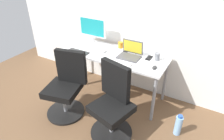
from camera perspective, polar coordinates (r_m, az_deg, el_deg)
name	(u,v)px	position (r m, az deg, el deg)	size (l,w,h in m)	color
ground_plane	(113,93)	(3.32, 0.43, -6.80)	(5.28, 5.28, 0.00)	brown
back_wall	(127,10)	(3.07, 4.28, 17.01)	(4.40, 0.04, 2.60)	white
desk	(114,58)	(2.96, 0.48, 3.55)	(1.61, 0.62, 0.74)	silver
office_chair_left	(66,87)	(2.81, -13.12, -4.86)	(0.54, 0.54, 0.94)	black
office_chair_right	(113,105)	(2.45, 0.21, -10.02)	(0.54, 0.54, 0.94)	black
water_bottle_on_floor	(178,125)	(2.73, 18.67, -14.90)	(0.09, 0.09, 0.31)	#8CBFF2
desktop_monitor	(93,29)	(3.21, -5.65, 11.85)	(0.48, 0.18, 0.43)	silver
open_laptop	(130,53)	(2.83, 5.35, 4.96)	(0.31, 0.25, 0.23)	#4C4C51
keyboard_by_monitor	(78,52)	(3.00, -9.82, 5.21)	(0.34, 0.12, 0.02)	#2D2D2D
keyboard_by_laptop	(119,63)	(2.65, 2.14, 2.09)	(0.34, 0.12, 0.02)	silver
mouse_by_monitor	(154,67)	(2.59, 12.21, 0.74)	(0.06, 0.10, 0.03)	#2D2D2D
mouse_by_laptop	(104,51)	(2.96, -2.30, 5.44)	(0.06, 0.10, 0.03)	silver
coffee_mug	(121,45)	(3.10, 2.50, 7.26)	(0.08, 0.08, 0.09)	orange
pen_cup	(157,57)	(2.79, 12.96, 3.76)	(0.07, 0.07, 0.10)	slate
phone_near_monitor	(149,58)	(2.84, 10.70, 3.47)	(0.07, 0.14, 0.01)	black
phone_near_laptop	(127,50)	(3.04, 4.39, 5.80)	(0.07, 0.14, 0.01)	black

